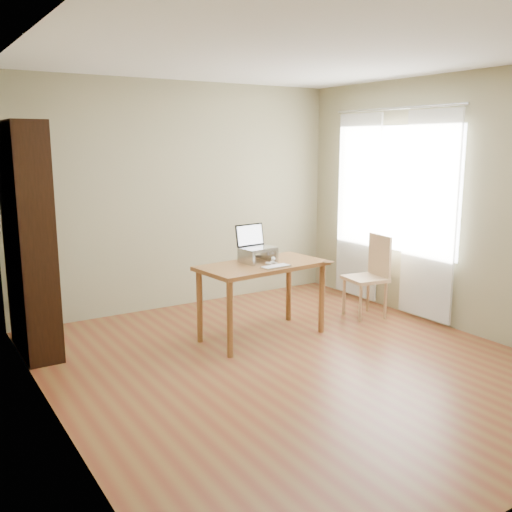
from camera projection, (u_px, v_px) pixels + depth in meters
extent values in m
cube|color=brown|center=(294.00, 365.00, 5.01)|extent=(4.00, 4.50, 0.02)
cube|color=white|center=(298.00, 53.00, 4.50)|extent=(4.00, 4.50, 0.02)
cube|color=#8F8960|center=(181.00, 196.00, 6.63)|extent=(4.00, 0.02, 2.60)
cube|color=#8F8960|center=(46.00, 239.00, 3.70)|extent=(0.02, 4.50, 2.60)
cube|color=#8F8960|center=(455.00, 204.00, 5.80)|extent=(0.02, 4.50, 2.60)
cube|color=white|center=(396.00, 189.00, 6.43)|extent=(0.01, 1.80, 1.40)
cube|color=black|center=(39.00, 247.00, 4.77)|extent=(0.30, 0.04, 2.10)
cube|color=black|center=(20.00, 234.00, 5.48)|extent=(0.30, 0.04, 2.10)
cube|color=black|center=(12.00, 242.00, 5.05)|extent=(0.02, 0.90, 2.10)
cube|color=black|center=(37.00, 348.00, 5.33)|extent=(0.30, 0.84, 0.02)
cube|color=black|center=(39.00, 330.00, 5.31)|extent=(0.20, 0.78, 0.28)
cube|color=black|center=(34.00, 313.00, 5.26)|extent=(0.30, 0.84, 0.03)
cube|color=black|center=(36.00, 294.00, 5.24)|extent=(0.20, 0.78, 0.28)
cube|color=black|center=(32.00, 277.00, 5.19)|extent=(0.30, 0.84, 0.02)
cube|color=black|center=(34.00, 258.00, 5.18)|extent=(0.20, 0.78, 0.28)
cube|color=black|center=(29.00, 240.00, 5.13)|extent=(0.30, 0.84, 0.02)
cube|color=black|center=(31.00, 221.00, 5.11)|extent=(0.20, 0.78, 0.28)
cube|color=black|center=(26.00, 202.00, 5.06)|extent=(0.30, 0.84, 0.02)
cube|color=black|center=(28.00, 183.00, 5.04)|extent=(0.20, 0.78, 0.28)
cube|color=black|center=(23.00, 164.00, 4.99)|extent=(0.30, 0.84, 0.02)
cube|color=black|center=(25.00, 144.00, 4.98)|extent=(0.20, 0.78, 0.28)
cube|color=black|center=(19.00, 124.00, 4.93)|extent=(0.30, 0.84, 0.03)
cube|color=white|center=(429.00, 216.00, 5.99)|extent=(0.03, 0.70, 2.20)
cube|color=white|center=(358.00, 207.00, 6.91)|extent=(0.03, 0.70, 2.20)
cylinder|color=silver|center=(396.00, 108.00, 6.23)|extent=(0.03, 1.90, 0.03)
cube|color=brown|center=(262.00, 266.00, 5.57)|extent=(1.31, 0.75, 0.04)
cylinder|color=brown|center=(199.00, 305.00, 5.56)|extent=(0.06, 0.06, 0.71)
cylinder|color=brown|center=(294.00, 289.00, 6.16)|extent=(0.06, 0.06, 0.71)
cylinder|color=brown|center=(224.00, 318.00, 5.14)|extent=(0.06, 0.06, 0.71)
cylinder|color=brown|center=(323.00, 300.00, 5.73)|extent=(0.06, 0.06, 0.71)
cube|color=silver|center=(245.00, 258.00, 5.55)|extent=(0.03, 0.25, 0.12)
cube|color=silver|center=(270.00, 255.00, 5.70)|extent=(0.03, 0.25, 0.12)
cube|color=silver|center=(258.00, 250.00, 5.61)|extent=(0.32, 0.25, 0.01)
cube|color=silver|center=(258.00, 248.00, 5.61)|extent=(0.35, 0.26, 0.02)
cube|color=black|center=(251.00, 235.00, 5.70)|extent=(0.33, 0.08, 0.22)
cube|color=white|center=(251.00, 235.00, 5.69)|extent=(0.30, 0.07, 0.19)
cube|color=silver|center=(276.00, 267.00, 5.39)|extent=(0.30, 0.15, 0.02)
cube|color=silver|center=(276.00, 266.00, 5.39)|extent=(0.28, 0.13, 0.00)
cylinder|color=brown|center=(328.00, 262.00, 5.64)|extent=(0.11, 0.11, 0.01)
ellipsoid|color=#453B36|center=(259.00, 255.00, 5.67)|extent=(0.15, 0.35, 0.12)
ellipsoid|color=#453B36|center=(253.00, 254.00, 5.76)|extent=(0.14, 0.15, 0.11)
ellipsoid|color=#453B36|center=(270.00, 257.00, 5.51)|extent=(0.09, 0.09, 0.08)
ellipsoid|color=silver|center=(267.00, 259.00, 5.55)|extent=(0.08, 0.08, 0.07)
sphere|color=silver|center=(272.00, 259.00, 5.48)|extent=(0.04, 0.04, 0.04)
cone|color=#453B36|center=(267.00, 253.00, 5.49)|extent=(0.03, 0.04, 0.04)
cone|color=#453B36|center=(272.00, 253.00, 5.52)|extent=(0.03, 0.04, 0.04)
cylinder|color=silver|center=(268.00, 264.00, 5.49)|extent=(0.03, 0.08, 0.03)
cylinder|color=silver|center=(273.00, 263.00, 5.53)|extent=(0.03, 0.08, 0.03)
cylinder|color=#453B36|center=(260.00, 256.00, 5.83)|extent=(0.12, 0.19, 0.03)
cube|color=tan|center=(365.00, 279.00, 6.31)|extent=(0.46, 0.46, 0.04)
cylinder|color=tan|center=(364.00, 303.00, 6.13)|extent=(0.04, 0.04, 0.43)
cylinder|color=tan|center=(386.00, 299.00, 6.30)|extent=(0.04, 0.04, 0.43)
cylinder|color=tan|center=(344.00, 296.00, 6.40)|extent=(0.04, 0.04, 0.43)
cylinder|color=tan|center=(365.00, 292.00, 6.57)|extent=(0.04, 0.04, 0.43)
cube|color=tan|center=(378.00, 256.00, 6.35)|extent=(0.08, 0.38, 0.48)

